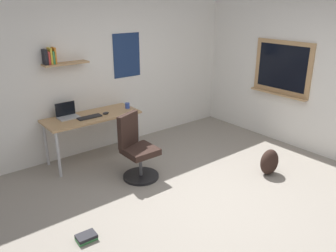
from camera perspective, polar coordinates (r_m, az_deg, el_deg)
ground_plane at (r=4.58m, az=7.18°, el=-12.14°), size 5.20×5.20×0.00m
wall_back at (r=5.94m, az=-9.51°, el=8.98°), size 5.00×0.30×2.60m
wall_right at (r=6.02m, az=24.34°, el=7.59°), size 0.22×5.00×2.60m
desk at (r=5.51m, az=-12.55°, el=0.99°), size 1.48×0.61×0.74m
office_chair at (r=4.93m, az=-5.26°, el=-4.19°), size 0.53×0.55×0.95m
laptop at (r=5.47m, az=-16.46°, el=1.93°), size 0.31×0.21×0.23m
keyboard at (r=5.38m, az=-12.95°, el=1.46°), size 0.37×0.13×0.02m
computer_mouse at (r=5.50m, az=-10.35°, el=2.14°), size 0.10×0.06×0.03m
coffee_mug at (r=5.74m, az=-6.79°, el=3.40°), size 0.08×0.08×0.09m
backpack at (r=5.28m, az=16.56°, el=-5.77°), size 0.32×0.22×0.39m
book_stack_on_floor at (r=3.99m, az=-13.47°, el=-17.60°), size 0.22×0.17×0.07m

